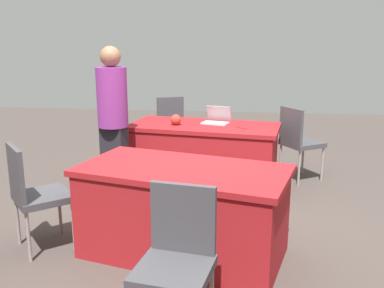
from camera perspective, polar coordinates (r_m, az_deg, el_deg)
name	(u,v)px	position (r m, az deg, el deg)	size (l,w,h in m)	color
ground_plane	(194,238)	(4.09, 0.33, -12.41)	(14.40, 14.40, 0.00)	#4C423D
table_foreground	(204,155)	(5.39, 1.62, -1.43)	(1.93, 1.11, 0.78)	#AD1E23
table_mid_right	(183,211)	(3.66, -1.16, -8.93)	(1.88, 1.27, 0.78)	#AD1E23
chair_tucked_left	(298,139)	(5.68, 13.98, 0.70)	(0.61, 0.61, 0.96)	#9E9993
chair_tucked_right	(177,254)	(2.67, -2.01, -14.49)	(0.50, 0.50, 0.94)	#9E9993
chair_aisle	(169,122)	(6.78, -3.14, 3.00)	(0.58, 0.58, 0.94)	#9E9993
chair_back_row	(34,191)	(3.92, -20.37, -5.86)	(0.62, 0.62, 0.95)	#9E9993
person_presenter	(113,115)	(4.91, -10.50, 3.79)	(0.41, 0.41, 1.74)	#26262D
laptop_silver	(216,120)	(5.40, 3.27, 3.22)	(0.38, 0.36, 0.21)	silver
yarn_ball	(176,120)	(5.27, -2.17, 3.27)	(0.13, 0.13, 0.13)	#B2382D
scissors_red	(242,128)	(5.13, 6.64, 2.18)	(0.18, 0.04, 0.01)	red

